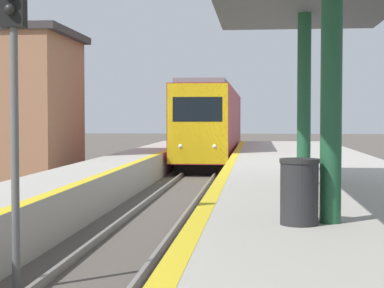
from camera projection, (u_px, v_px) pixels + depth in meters
name	position (u px, v px, depth m)	size (l,w,h in m)	color
train	(213.00, 124.00, 37.72)	(2.68, 20.73, 4.33)	black
signal_near	(14.00, 66.00, 9.43)	(0.36, 0.31, 4.81)	#595959
trash_bin	(299.00, 192.00, 9.25)	(0.58, 0.58, 0.96)	#262628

